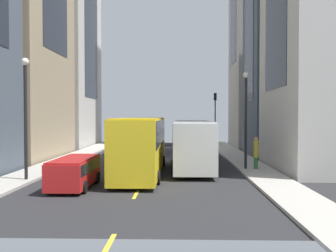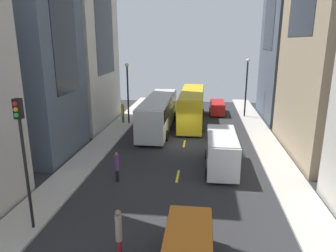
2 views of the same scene
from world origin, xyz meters
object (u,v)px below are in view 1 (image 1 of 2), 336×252
at_px(car_red_2, 75,170).
at_px(pedestrian_waiting_curb, 196,141).
at_px(delivery_van_white, 128,138).
at_px(pedestrian_walking_far, 256,152).
at_px(traffic_light_near_corner, 215,109).
at_px(streetcar_yellow, 142,141).
at_px(pedestrian_crossing_mid, 176,136).
at_px(car_orange_0, 153,137).
at_px(city_bus_white, 192,140).

height_order(car_red_2, pedestrian_waiting_curb, pedestrian_waiting_curb).
distance_m(delivery_van_white, car_red_2, 17.80).
distance_m(pedestrian_walking_far, traffic_light_near_corner, 20.48).
bearing_deg(streetcar_yellow, pedestrian_crossing_mid, -95.18).
bearing_deg(delivery_van_white, car_red_2, 88.83).
bearing_deg(car_orange_0, streetcar_yellow, 92.01).
relative_size(city_bus_white, car_orange_0, 2.96).
xyz_separation_m(delivery_van_white, traffic_light_near_corner, (-9.46, -8.68, 3.01)).
relative_size(streetcar_yellow, pedestrian_waiting_curb, 5.95).
height_order(car_orange_0, pedestrian_crossing_mid, pedestrian_crossing_mid).
xyz_separation_m(city_bus_white, delivery_van_white, (5.97, -9.80, -0.49)).
xyz_separation_m(pedestrian_waiting_curb, traffic_light_near_corner, (-2.59, -5.80, 3.44)).
bearing_deg(city_bus_white, pedestrian_waiting_curb, -94.06).
bearing_deg(pedestrian_walking_far, pedestrian_crossing_mid, -46.45).
bearing_deg(pedestrian_crossing_mid, car_red_2, 151.75).
distance_m(car_red_2, traffic_light_near_corner, 28.46).
xyz_separation_m(city_bus_white, streetcar_yellow, (3.31, 3.21, 0.11)).
xyz_separation_m(delivery_van_white, car_orange_0, (-1.83, -10.56, -0.50)).
height_order(streetcar_yellow, car_orange_0, streetcar_yellow).
relative_size(city_bus_white, car_red_2, 2.68).
relative_size(streetcar_yellow, pedestrian_walking_far, 5.58).
bearing_deg(pedestrian_waiting_curb, streetcar_yellow, 144.65).
relative_size(delivery_van_white, traffic_light_near_corner, 0.90).
bearing_deg(streetcar_yellow, traffic_light_near_corner, -107.41).
bearing_deg(car_red_2, traffic_light_near_corner, -110.36).
relative_size(streetcar_yellow, car_orange_0, 2.90).
xyz_separation_m(streetcar_yellow, pedestrian_crossing_mid, (-2.10, -23.10, -0.91)).
xyz_separation_m(delivery_van_white, car_red_2, (0.36, 17.79, -0.60)).
bearing_deg(car_red_2, pedestrian_waiting_curb, -109.29).
relative_size(car_orange_0, car_red_2, 0.91).
relative_size(city_bus_white, pedestrian_walking_far, 5.69).
xyz_separation_m(city_bus_white, traffic_light_near_corner, (-3.49, -18.47, 2.52)).
height_order(car_orange_0, pedestrian_walking_far, pedestrian_walking_far).
bearing_deg(traffic_light_near_corner, car_orange_0, -13.86).
bearing_deg(traffic_light_near_corner, city_bus_white, 79.30).
distance_m(pedestrian_waiting_curb, pedestrian_walking_far, 14.79).
distance_m(delivery_van_white, car_orange_0, 10.73).
relative_size(streetcar_yellow, pedestrian_crossing_mid, 5.40).
distance_m(city_bus_white, pedestrian_walking_far, 4.66).
bearing_deg(pedestrian_crossing_mid, city_bus_white, 165.64).
xyz_separation_m(pedestrian_walking_far, traffic_light_near_corner, (0.78, -20.21, 3.24)).
distance_m(car_red_2, pedestrian_waiting_curb, 21.89).
bearing_deg(delivery_van_white, pedestrian_waiting_curb, -157.30).
bearing_deg(traffic_light_near_corner, pedestrian_walking_far, 92.21).
bearing_deg(streetcar_yellow, delivery_van_white, -78.45).
xyz_separation_m(city_bus_white, pedestrian_waiting_curb, (-0.90, -12.67, -0.92)).
height_order(pedestrian_walking_far, traffic_light_near_corner, traffic_light_near_corner).
distance_m(city_bus_white, delivery_van_white, 11.48).
distance_m(pedestrian_waiting_curb, traffic_light_near_corner, 7.23).
bearing_deg(delivery_van_white, city_bus_white, 121.34).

